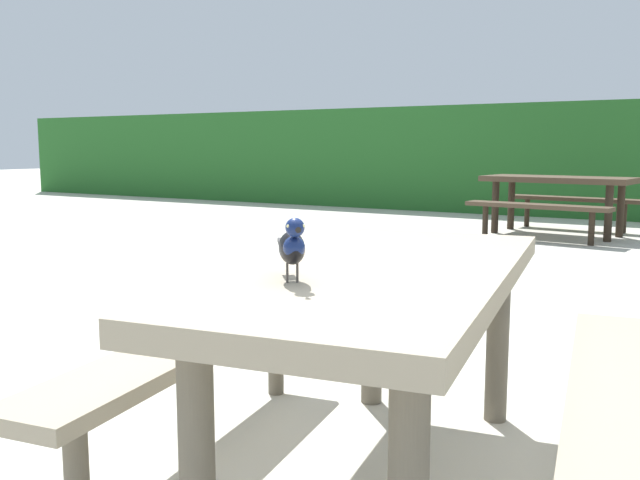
% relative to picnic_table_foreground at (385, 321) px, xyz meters
% --- Properties ---
extents(picnic_table_foreground, '(1.93, 1.95, 0.74)m').
position_rel_picnic_table_foreground_xyz_m(picnic_table_foreground, '(0.00, 0.00, 0.00)').
color(picnic_table_foreground, gray).
rests_on(picnic_table_foreground, ground).
extents(bird_grackle, '(0.21, 0.23, 0.18)m').
position_rel_picnic_table_foreground_xyz_m(bird_grackle, '(-0.09, -0.40, 0.29)').
color(bird_grackle, black).
rests_on(bird_grackle, picnic_table_foreground).
extents(picnic_table_mid_left, '(1.88, 1.86, 0.74)m').
position_rel_picnic_table_foreground_xyz_m(picnic_table_mid_left, '(-0.99, 7.03, 0.00)').
color(picnic_table_mid_left, '#473828').
rests_on(picnic_table_mid_left, ground).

